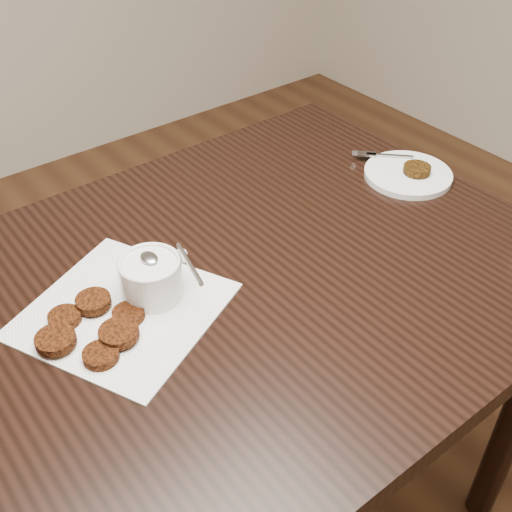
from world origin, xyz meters
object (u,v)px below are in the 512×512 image
(napkin, at_px, (123,310))
(plate_with_patty, at_px, (408,172))
(sauce_ramekin, at_px, (149,261))
(table, at_px, (199,444))

(napkin, relative_size, plate_with_patty, 1.54)
(napkin, bearing_deg, sauce_ramekin, 2.97)
(table, bearing_deg, napkin, 155.41)
(table, bearing_deg, sauce_ramekin, 127.15)
(napkin, xyz_separation_m, plate_with_patty, (0.65, -0.00, 0.01))
(napkin, height_order, sauce_ramekin, sauce_ramekin)
(plate_with_patty, bearing_deg, napkin, 179.61)
(plate_with_patty, bearing_deg, sauce_ramekin, 179.29)
(table, distance_m, napkin, 0.39)
(sauce_ramekin, xyz_separation_m, plate_with_patty, (0.59, -0.01, -0.06))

